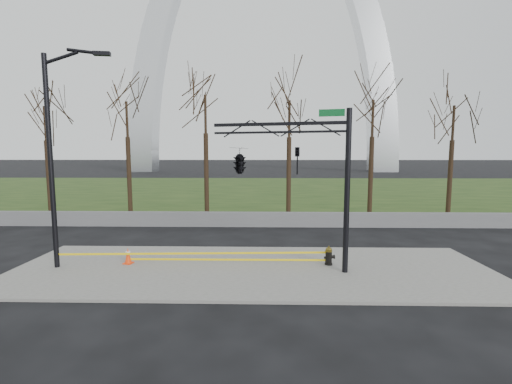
{
  "coord_description": "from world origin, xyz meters",
  "views": [
    {
      "loc": [
        0.44,
        -12.83,
        4.4
      ],
      "look_at": [
        0.11,
        2.0,
        2.78
      ],
      "focal_mm": 24.47,
      "sensor_mm": 36.0,
      "label": 1
    }
  ],
  "objects_px": {
    "traffic_signal_mast": "(259,161)",
    "traffic_cone": "(128,256)",
    "street_light": "(56,146)",
    "fire_hydrant": "(329,256)"
  },
  "relations": [
    {
      "from": "street_light",
      "to": "traffic_signal_mast",
      "type": "distance_m",
      "value": 7.54
    },
    {
      "from": "traffic_cone",
      "to": "traffic_signal_mast",
      "type": "relative_size",
      "value": 0.11
    },
    {
      "from": "fire_hydrant",
      "to": "traffic_cone",
      "type": "height_order",
      "value": "fire_hydrant"
    },
    {
      "from": "traffic_cone",
      "to": "traffic_signal_mast",
      "type": "distance_m",
      "value": 6.37
    },
    {
      "from": "traffic_signal_mast",
      "to": "traffic_cone",
      "type": "bearing_deg",
      "value": -168.44
    },
    {
      "from": "street_light",
      "to": "traffic_cone",
      "type": "bearing_deg",
      "value": 2.15
    },
    {
      "from": "fire_hydrant",
      "to": "traffic_cone",
      "type": "bearing_deg",
      "value": 175.73
    },
    {
      "from": "street_light",
      "to": "fire_hydrant",
      "type": "bearing_deg",
      "value": -5.67
    },
    {
      "from": "fire_hydrant",
      "to": "street_light",
      "type": "xyz_separation_m",
      "value": [
        -10.23,
        -0.47,
        4.25
      ]
    },
    {
      "from": "street_light",
      "to": "traffic_signal_mast",
      "type": "bearing_deg",
      "value": -5.7
    }
  ]
}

